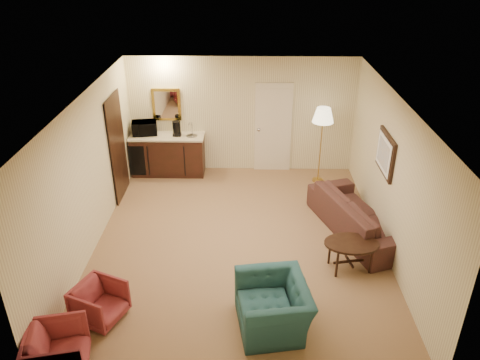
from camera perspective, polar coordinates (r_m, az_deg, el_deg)
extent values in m
plane|color=#97764D|center=(8.35, -0.10, -7.56)|extent=(6.00, 6.00, 0.00)
cube|color=beige|center=(10.44, 0.22, 7.88)|extent=(5.00, 0.02, 2.60)
cube|color=beige|center=(8.12, -18.04, 0.54)|extent=(0.02, 6.00, 2.60)
cube|color=beige|center=(8.03, 18.02, 0.25)|extent=(0.02, 6.00, 2.60)
cube|color=white|center=(7.19, -0.12, 9.71)|extent=(5.00, 6.00, 0.02)
cube|color=beige|center=(10.53, 4.05, 6.37)|extent=(0.82, 0.06, 2.05)
cube|color=black|center=(9.68, -14.71, 3.76)|extent=(0.06, 0.98, 2.10)
cube|color=gold|center=(10.49, -8.95, 9.07)|extent=(0.62, 0.04, 0.72)
cube|color=black|center=(8.27, 17.28, 3.06)|extent=(0.06, 0.90, 0.70)
cube|color=black|center=(10.65, -8.74, 3.07)|extent=(1.64, 0.58, 0.92)
imported|color=black|center=(8.66, 14.35, -3.56)|extent=(1.43, 2.43, 0.91)
imported|color=#1F4F4D|center=(6.51, 4.09, -14.29)|extent=(0.85, 1.15, 0.92)
imported|color=maroon|center=(6.96, -16.77, -13.95)|extent=(0.77, 0.79, 0.63)
imported|color=maroon|center=(6.42, -21.36, -18.66)|extent=(0.77, 0.80, 0.70)
cube|color=black|center=(7.81, 13.28, -8.93)|extent=(0.96, 0.74, 0.50)
cube|color=#AE8A3A|center=(10.17, 9.81, 4.17)|extent=(0.58, 0.58, 1.69)
cylinder|color=black|center=(10.62, -5.23, 1.45)|extent=(0.29, 0.29, 0.32)
imported|color=black|center=(10.57, -11.59, 6.41)|extent=(0.58, 0.39, 0.37)
cylinder|color=black|center=(10.38, -7.73, 6.23)|extent=(0.19, 0.19, 0.33)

